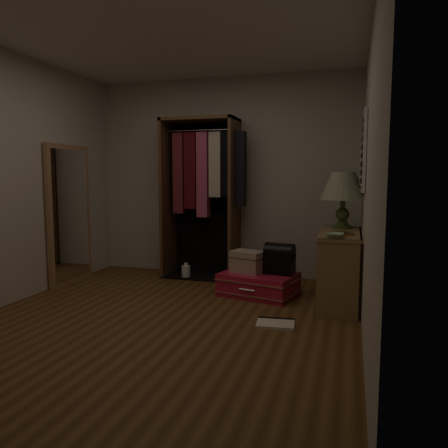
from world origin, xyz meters
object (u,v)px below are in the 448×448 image
(floor_mirror, at_px, (69,214))
(black_bag, at_px, (279,258))
(open_wardrobe, at_px, (205,184))
(train_case, at_px, (248,261))
(pink_suitcase, at_px, (259,284))
(table_lamp, at_px, (343,187))
(console_bookshelf, at_px, (340,266))
(white_jug, at_px, (186,272))

(floor_mirror, bearing_deg, black_bag, 2.56)
(open_wardrobe, distance_m, train_case, 1.32)
(pink_suitcase, bearing_deg, floor_mirror, -165.15)
(open_wardrobe, distance_m, table_lamp, 1.79)
(black_bag, relative_size, table_lamp, 0.56)
(console_bookshelf, bearing_deg, pink_suitcase, 177.91)
(floor_mirror, bearing_deg, console_bookshelf, 0.80)
(floor_mirror, distance_m, table_lamp, 3.28)
(console_bookshelf, bearing_deg, white_jug, 164.04)
(console_bookshelf, height_order, pink_suitcase, console_bookshelf)
(console_bookshelf, distance_m, pink_suitcase, 0.91)
(console_bookshelf, bearing_deg, table_lamp, 88.92)
(open_wardrobe, bearing_deg, console_bookshelf, -22.61)
(white_jug, bearing_deg, floor_mirror, -155.18)
(open_wardrobe, relative_size, table_lamp, 3.34)
(floor_mirror, bearing_deg, pink_suitcase, 1.86)
(console_bookshelf, bearing_deg, floor_mirror, -179.20)
(table_lamp, distance_m, white_jug, 2.26)
(train_case, bearing_deg, white_jug, 169.98)
(black_bag, bearing_deg, pink_suitcase, -160.75)
(console_bookshelf, bearing_deg, train_case, 178.02)
(black_bag, xyz_separation_m, white_jug, (-1.29, 0.48, -0.34))
(console_bookshelf, distance_m, open_wardrobe, 2.05)
(open_wardrobe, distance_m, white_jug, 1.16)
(black_bag, height_order, table_lamp, table_lamp)
(train_case, xyz_separation_m, black_bag, (0.35, 0.04, 0.05))
(console_bookshelf, bearing_deg, black_bag, 173.76)
(black_bag, height_order, white_jug, black_bag)
(floor_mirror, bearing_deg, train_case, 2.03)
(console_bookshelf, relative_size, pink_suitcase, 1.21)
(open_wardrobe, xyz_separation_m, pink_suitcase, (0.86, -0.69, -1.09))
(open_wardrobe, height_order, black_bag, open_wardrobe)
(console_bookshelf, height_order, train_case, console_bookshelf)
(pink_suitcase, distance_m, train_case, 0.28)
(open_wardrobe, height_order, table_lamp, open_wardrobe)
(table_lamp, height_order, white_jug, table_lamp)
(floor_mirror, relative_size, white_jug, 8.42)
(pink_suitcase, bearing_deg, black_bag, 22.88)
(console_bookshelf, bearing_deg, open_wardrobe, 157.39)
(console_bookshelf, relative_size, open_wardrobe, 0.55)
(floor_mirror, xyz_separation_m, pink_suitcase, (2.37, 0.08, -0.73))
(console_bookshelf, height_order, open_wardrobe, open_wardrobe)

